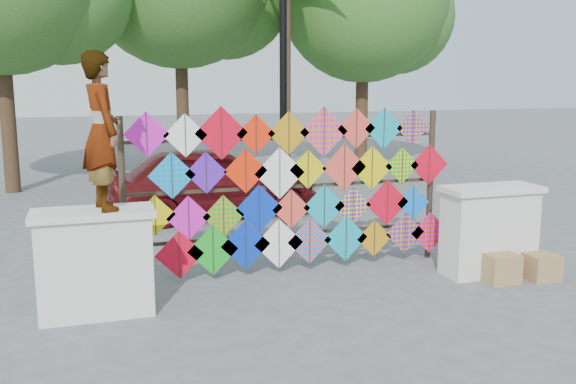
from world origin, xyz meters
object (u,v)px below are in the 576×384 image
object	(u,v)px
kite_rack	(295,190)
vendor_woman	(102,131)
lamppost	(283,84)
sedan	(212,181)

from	to	relation	value
kite_rack	vendor_woman	xyz separation A→B (m)	(-2.63, -0.92, 0.98)
vendor_woman	lamppost	world-z (taller)	lamppost
vendor_woman	lamppost	distance (m)	3.64
kite_rack	vendor_woman	bearing A→B (deg)	-160.65
kite_rack	lamppost	size ratio (longest dim) A/B	1.10
vendor_woman	lamppost	xyz separation A→B (m)	(2.85, 2.20, 0.50)
vendor_woman	sedan	size ratio (longest dim) A/B	0.43
vendor_woman	lamppost	size ratio (longest dim) A/B	0.41
sedan	lamppost	world-z (taller)	lamppost
sedan	vendor_woman	bearing A→B (deg)	152.92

